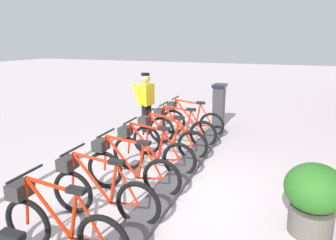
{
  "coord_description": "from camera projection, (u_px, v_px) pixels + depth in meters",
  "views": [
    {
      "loc": [
        -1.7,
        4.4,
        2.49
      ],
      "look_at": [
        0.5,
        -1.32,
        0.9
      ],
      "focal_mm": 32.99,
      "sensor_mm": 36.0,
      "label": 1
    }
  ],
  "objects": [
    {
      "name": "bike_docked_4",
      "position": [
        128.0,
        168.0,
        5.12
      ],
      "size": [
        1.72,
        0.54,
        1.02
      ],
      "color": "black",
      "rests_on": "ground"
    },
    {
      "name": "planter_bush",
      "position": [
        314.0,
        196.0,
        3.99
      ],
      "size": [
        0.76,
        0.76,
        0.97
      ],
      "color": "#59544C",
      "rests_on": "ground"
    },
    {
      "name": "bike_docked_6",
      "position": [
        58.0,
        224.0,
        3.57
      ],
      "size": [
        1.72,
        0.54,
        1.02
      ],
      "color": "black",
      "rests_on": "ground"
    },
    {
      "name": "payment_kiosk",
      "position": [
        219.0,
        106.0,
        8.86
      ],
      "size": [
        0.36,
        0.52,
        1.28
      ],
      "color": "#38383D",
      "rests_on": "ground"
    },
    {
      "name": "ground_plane",
      "position": [
        168.0,
        193.0,
        5.19
      ],
      "size": [
        60.0,
        60.0,
        0.0
      ],
      "primitive_type": "plane",
      "color": "#BEB2B5"
    },
    {
      "name": "bike_docked_1",
      "position": [
        179.0,
        128.0,
        7.45
      ],
      "size": [
        1.72,
        0.54,
        1.02
      ],
      "color": "black",
      "rests_on": "ground"
    },
    {
      "name": "bike_docked_5",
      "position": [
        99.0,
        191.0,
        4.34
      ],
      "size": [
        1.72,
        0.54,
        1.02
      ],
      "color": "black",
      "rests_on": "ground"
    },
    {
      "name": "bike_docked_3",
      "position": [
        150.0,
        151.0,
        5.89
      ],
      "size": [
        1.72,
        0.54,
        1.02
      ],
      "color": "black",
      "rests_on": "ground"
    },
    {
      "name": "bike_docked_0",
      "position": [
        189.0,
        120.0,
        8.22
      ],
      "size": [
        1.72,
        0.54,
        1.02
      ],
      "color": "black",
      "rests_on": "ground"
    },
    {
      "name": "bike_docked_2",
      "position": [
        166.0,
        138.0,
        6.67
      ],
      "size": [
        1.72,
        0.54,
        1.02
      ],
      "color": "black",
      "rests_on": "ground"
    },
    {
      "name": "dock_rail_base",
      "position": [
        168.0,
        190.0,
        5.18
      ],
      "size": [
        0.44,
        7.67,
        0.1
      ],
      "primitive_type": "cube",
      "color": "#47474C",
      "rests_on": "ground"
    },
    {
      "name": "worker_near_rack",
      "position": [
        146.0,
        102.0,
        8.18
      ],
      "size": [
        0.53,
        0.67,
        1.66
      ],
      "color": "white",
      "rests_on": "ground"
    }
  ]
}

